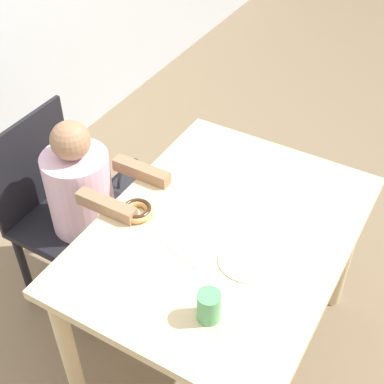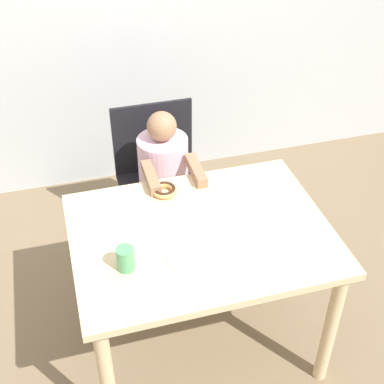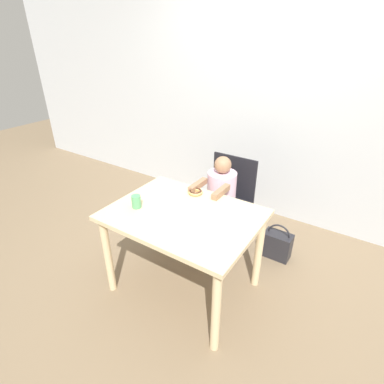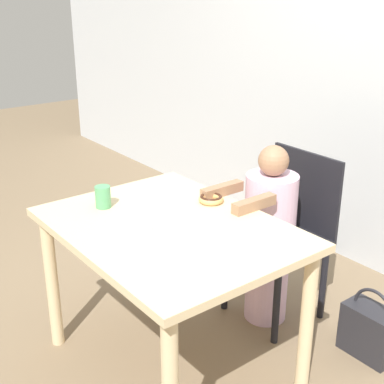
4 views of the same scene
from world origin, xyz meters
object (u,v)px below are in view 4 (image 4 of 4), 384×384
(chair, at_px, (285,231))
(handbag, at_px, (370,330))
(cup, at_px, (103,197))
(child_figure, at_px, (268,237))
(donut, at_px, (211,199))

(chair, xyz_separation_m, handbag, (0.54, 0.05, -0.34))
(cup, bearing_deg, handbag, 47.21)
(chair, xyz_separation_m, child_figure, (0.00, -0.12, 0.00))
(chair, relative_size, donut, 7.51)
(child_figure, height_order, handbag, child_figure)
(chair, height_order, handbag, chair)
(child_figure, relative_size, cup, 9.49)
(handbag, bearing_deg, child_figure, -162.03)
(chair, distance_m, child_figure, 0.12)
(handbag, relative_size, cup, 3.53)
(donut, height_order, cup, cup)
(handbag, bearing_deg, chair, -174.71)
(donut, distance_m, cup, 0.50)
(handbag, height_order, cup, cup)
(chair, relative_size, cup, 8.71)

